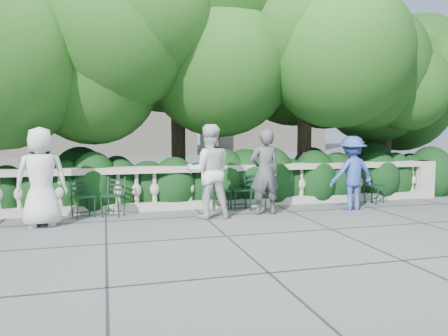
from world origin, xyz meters
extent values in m
plane|color=#4E5155|center=(0.00, 0.00, 0.00)|extent=(90.00, 90.00, 0.00)
cube|color=#9E998E|center=(0.00, 1.80, 0.09)|extent=(12.00, 0.32, 0.18)
cube|color=#9E998E|center=(0.00, 1.80, 0.93)|extent=(12.00, 0.36, 0.14)
cube|color=#9E998E|center=(5.78, 1.80, 0.50)|extent=(0.44, 0.44, 1.00)
cylinder|color=#3F3023|center=(-4.00, 3.40, 1.40)|extent=(0.40, 0.40, 2.80)
ellipsoid|color=#12360E|center=(-4.00, 2.96, 3.68)|extent=(5.28, 5.28, 3.96)
cylinder|color=#3F3023|center=(-0.50, 4.00, 1.70)|extent=(0.40, 0.40, 3.40)
ellipsoid|color=#12360E|center=(-0.50, 3.48, 4.44)|extent=(6.24, 6.24, 4.68)
cylinder|color=#3F3023|center=(3.00, 3.30, 1.50)|extent=(0.40, 0.40, 3.00)
ellipsoid|color=#12360E|center=(3.00, 2.84, 3.92)|extent=(5.52, 5.52, 4.14)
cylinder|color=#3F3023|center=(6.00, 3.80, 1.30)|extent=(0.40, 0.40, 2.60)
ellipsoid|color=#12360E|center=(6.00, 3.40, 3.40)|extent=(4.80, 4.80, 3.60)
imported|color=silver|center=(-3.65, 0.68, 0.94)|extent=(0.96, 0.66, 1.88)
imported|color=#414246|center=(0.83, 0.69, 0.92)|extent=(0.67, 0.44, 1.83)
imported|color=silver|center=(-0.42, 0.63, 0.97)|extent=(1.01, 0.82, 1.94)
imported|color=#2F448D|center=(2.94, 0.68, 0.84)|extent=(1.13, 0.71, 1.69)
camera|label=1|loc=(-2.48, -8.09, 1.82)|focal=35.00mm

